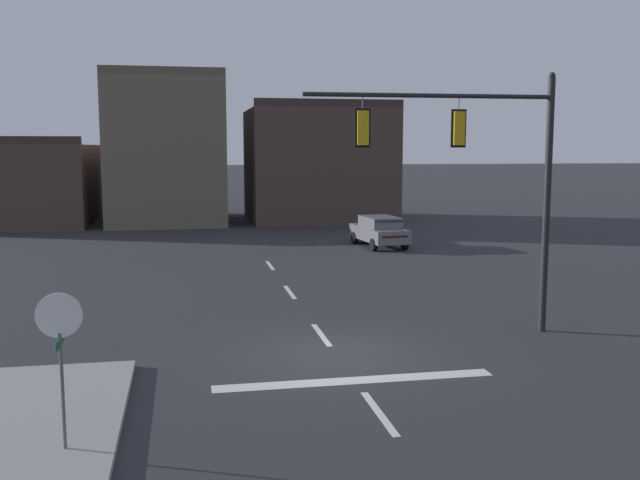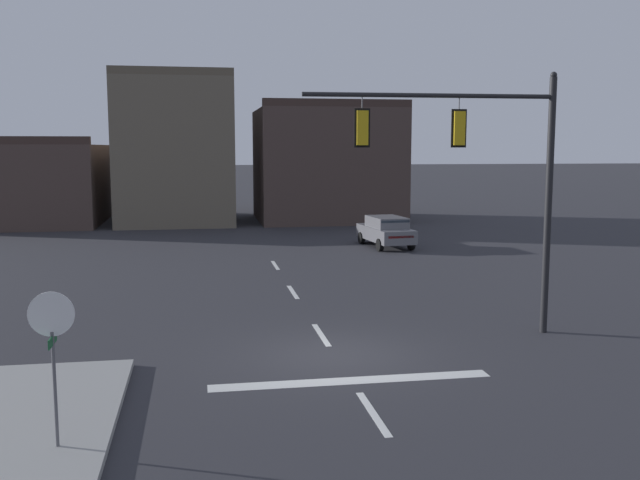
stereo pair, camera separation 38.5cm
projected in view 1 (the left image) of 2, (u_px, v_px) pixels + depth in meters
ground_plane at (336, 355)px, 17.89m from camera, size 400.00×400.00×0.00m
stop_bar_paint at (355, 380)px, 15.94m from camera, size 6.40×0.50×0.01m
lane_centreline at (321, 335)px, 19.83m from camera, size 0.16×26.40×0.01m
signal_mast_near_side at (482, 161)px, 19.34m from camera, size 6.97×0.48×7.24m
stop_sign at (60, 333)px, 11.74m from camera, size 0.76×0.64×2.83m
car_lot_nearside at (379, 231)px, 37.39m from camera, size 2.26×4.58×1.61m
building_row at (177, 166)px, 50.09m from camera, size 29.78×12.76×10.21m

